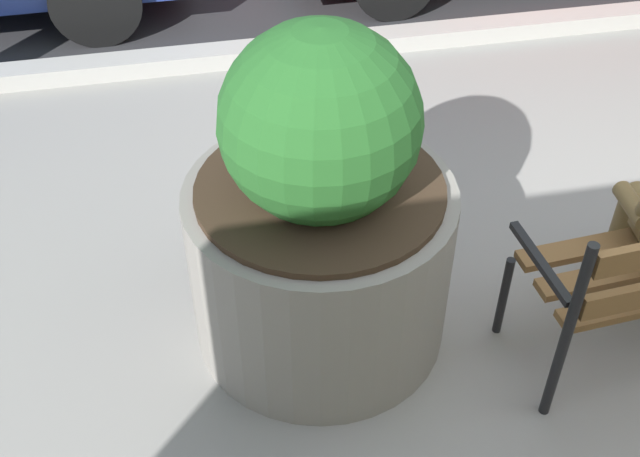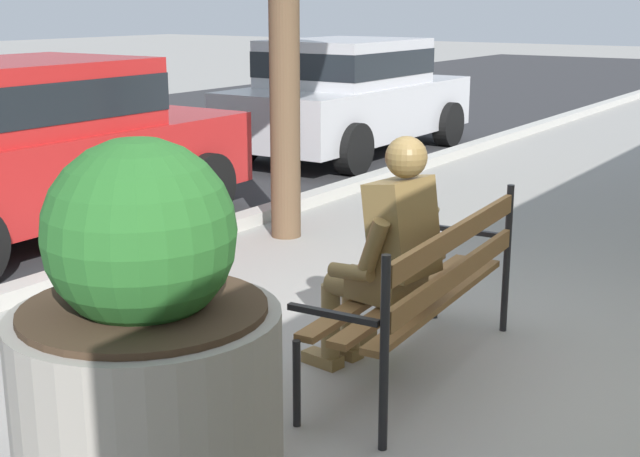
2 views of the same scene
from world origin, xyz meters
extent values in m
plane|color=gray|center=(0.00, 0.00, 0.00)|extent=(80.00, 80.00, 0.00)
cube|color=#B2AFA8|center=(0.00, 2.90, 0.06)|extent=(60.00, 0.20, 0.12)
cube|color=brown|center=(-0.03, -0.13, 0.45)|extent=(1.70, 0.23, 0.04)
cube|color=brown|center=(-0.04, 0.05, 0.45)|extent=(1.70, 0.23, 0.04)
cube|color=brown|center=(-0.06, 0.23, 0.45)|extent=(1.70, 0.23, 0.04)
cube|color=brown|center=(-0.02, -0.22, 0.62)|extent=(1.70, 0.16, 0.11)
cube|color=brown|center=(-0.02, -0.22, 0.84)|extent=(1.70, 0.16, 0.11)
cylinder|color=black|center=(-0.94, 0.19, 0.23)|extent=(0.04, 0.04, 0.45)
cylinder|color=black|center=(-0.90, -0.28, 0.47)|extent=(0.04, 0.04, 0.95)
cube|color=black|center=(-0.92, -0.01, 0.62)|extent=(0.07, 0.48, 0.03)
cylinder|color=black|center=(0.82, 0.31, 0.23)|extent=(0.04, 0.04, 0.45)
cylinder|color=black|center=(0.85, -0.16, 0.47)|extent=(0.04, 0.04, 0.95)
cube|color=black|center=(0.83, 0.11, 0.62)|extent=(0.07, 0.48, 0.03)
cube|color=brown|center=(-0.20, 0.11, 0.56)|extent=(0.38, 0.36, 0.16)
cube|color=brown|center=(-0.21, 0.01, 0.88)|extent=(0.39, 0.33, 0.55)
sphere|color=brown|center=(-0.22, 0.00, 1.26)|extent=(0.22, 0.22, 0.22)
cylinder|color=brown|center=(-0.43, 0.06, 0.83)|extent=(0.11, 0.19, 0.29)
cylinder|color=brown|center=(-0.42, 0.20, 0.66)|extent=(0.11, 0.27, 0.10)
cylinder|color=brown|center=(0.01, 0.00, 0.83)|extent=(0.11, 0.19, 0.29)
cylinder|color=brown|center=(0.03, 0.14, 0.66)|extent=(0.11, 0.27, 0.10)
cylinder|color=brown|center=(-0.27, 0.26, 0.52)|extent=(0.18, 0.38, 0.14)
cylinder|color=brown|center=(-0.25, 0.44, 0.25)|extent=(0.11, 0.11, 0.50)
cube|color=brown|center=(-0.24, 0.50, 0.04)|extent=(0.14, 0.25, 0.07)
cylinder|color=brown|center=(-0.09, 0.24, 0.52)|extent=(0.18, 0.38, 0.14)
cylinder|color=brown|center=(-0.07, 0.42, 0.25)|extent=(0.11, 0.11, 0.50)
cube|color=brown|center=(-0.06, 0.48, 0.04)|extent=(0.14, 0.25, 0.07)
cube|color=brown|center=(0.07, 0.50, 0.08)|extent=(0.30, 0.21, 0.16)
cylinder|color=gray|center=(-1.73, 0.38, 0.40)|extent=(1.13, 1.13, 0.80)
cylinder|color=#38281C|center=(-1.73, 0.38, 0.81)|extent=(1.02, 1.02, 0.03)
sphere|color=#235B23|center=(-1.73, 0.38, 1.13)|extent=(0.79, 0.79, 0.79)
cylinder|color=brown|center=(1.96, 2.37, 1.51)|extent=(0.26, 0.26, 3.02)
cube|color=#B21E1E|center=(0.74, 4.24, 0.61)|extent=(4.12, 1.75, 0.70)
cube|color=#B21E1E|center=(0.59, 4.24, 1.26)|extent=(2.15, 1.59, 0.60)
cube|color=black|center=(0.59, 4.24, 1.26)|extent=(2.16, 1.60, 0.33)
cylinder|color=black|center=(2.07, 5.11, 0.32)|extent=(0.64, 0.23, 0.64)
cylinder|color=black|center=(2.09, 3.41, 0.32)|extent=(0.64, 0.23, 0.64)
cube|color=#B7B7BC|center=(6.05, 4.24, 0.61)|extent=(4.12, 1.75, 0.70)
cube|color=#B7B7BC|center=(5.90, 4.24, 1.26)|extent=(2.15, 1.59, 0.60)
cube|color=black|center=(5.90, 4.24, 1.26)|extent=(2.16, 1.60, 0.33)
cylinder|color=black|center=(7.37, 5.11, 0.32)|extent=(0.64, 0.23, 0.64)
cylinder|color=black|center=(7.39, 3.41, 0.32)|extent=(0.64, 0.23, 0.64)
cylinder|color=black|center=(4.70, 5.08, 0.32)|extent=(0.64, 0.23, 0.64)
cylinder|color=black|center=(4.72, 3.38, 0.32)|extent=(0.64, 0.23, 0.64)
camera|label=1|loc=(-2.24, -2.10, 2.82)|focal=45.09mm
camera|label=2|loc=(-4.13, -2.10, 2.03)|focal=48.86mm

